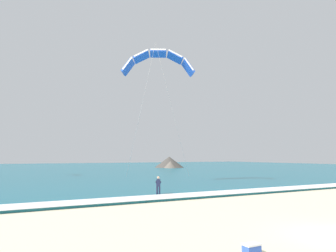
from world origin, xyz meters
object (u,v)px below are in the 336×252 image
object	(u,v)px
kitesurfer	(158,185)
surfboard	(158,196)
cooler_box	(252,249)
kite_primary	(158,60)

from	to	relation	value
kitesurfer	surfboard	bearing A→B (deg)	-114.97
surfboard	cooler_box	distance (m)	15.02
surfboard	kitesurfer	xyz separation A→B (m)	(0.01, 0.02, 0.91)
surfboard	kite_primary	world-z (taller)	kite_primary
kitesurfer	cooler_box	world-z (taller)	kitesurfer
kitesurfer	cooler_box	bearing A→B (deg)	-102.42
kite_primary	cooler_box	bearing A→B (deg)	-106.41
kite_primary	cooler_box	xyz separation A→B (m)	(-6.40, -21.74, -14.06)
kitesurfer	cooler_box	xyz separation A→B (m)	(-3.23, -14.68, -0.74)
cooler_box	kite_primary	bearing A→B (deg)	73.59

